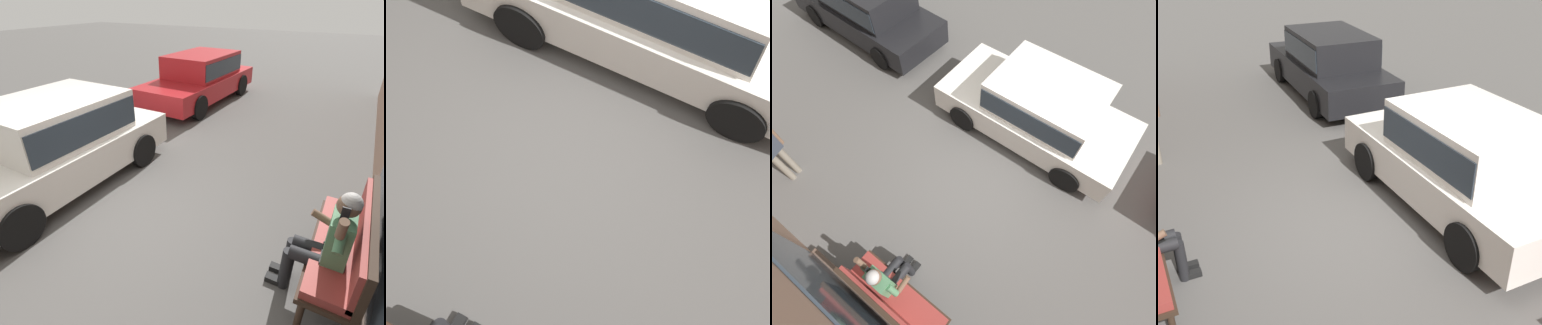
# 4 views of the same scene
# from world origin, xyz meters

# --- Properties ---
(ground_plane) EXTENTS (60.00, 60.00, 0.00)m
(ground_plane) POSITION_xyz_m (0.00, 0.00, 0.00)
(ground_plane) COLOR #565451
(parked_car_mid) EXTENTS (4.14, 1.95, 1.52)m
(parked_car_mid) POSITION_xyz_m (-0.16, -1.69, 0.82)
(parked_car_mid) COLOR white
(parked_car_mid) RESTS_ON ground_plane
(parked_car_far) EXTENTS (4.59, 2.02, 1.53)m
(parked_car_far) POSITION_xyz_m (5.36, -2.04, 0.82)
(parked_car_far) COLOR black
(parked_car_far) RESTS_ON ground_plane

